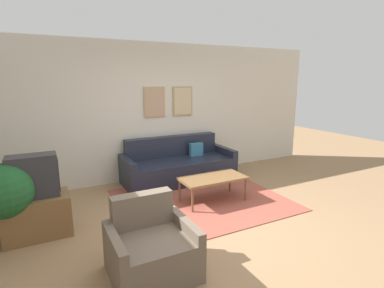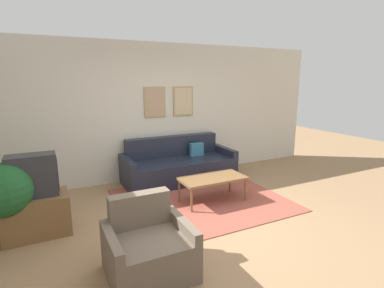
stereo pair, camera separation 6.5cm
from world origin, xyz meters
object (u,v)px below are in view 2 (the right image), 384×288
couch (179,166)px  coffee_table (213,179)px  armchair (148,249)px  potted_plant_tall (4,191)px  tv (33,176)px

couch → coffee_table: bearing=-86.9°
couch → coffee_table: 1.23m
coffee_table → armchair: armchair is taller
coffee_table → couch: bearing=93.1°
potted_plant_tall → armchair: bearing=-44.3°
couch → coffee_table: (0.07, -1.22, 0.09)m
coffee_table → potted_plant_tall: bearing=-180.0°
coffee_table → potted_plant_tall: size_ratio=1.05×
couch → armchair: (-1.48, -2.54, -0.03)m
coffee_table → armchair: size_ratio=1.28×
tv → potted_plant_tall: bearing=-165.6°
coffee_table → tv: 2.62m
tv → potted_plant_tall: (-0.32, -0.08, -0.13)m
armchair → potted_plant_tall: size_ratio=0.82×
coffee_table → tv: bearing=178.2°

